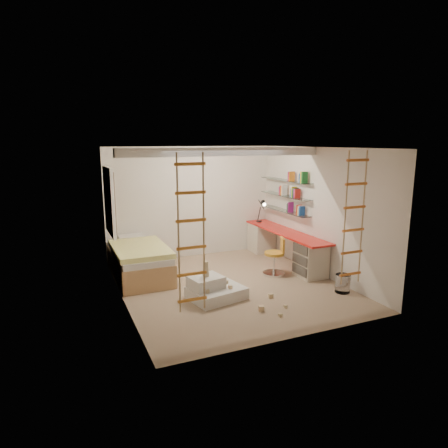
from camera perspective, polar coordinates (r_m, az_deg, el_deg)
name	(u,v)px	position (r m, az deg, el deg)	size (l,w,h in m)	color
floor	(230,286)	(7.74, 0.89, -8.79)	(4.50, 4.50, 0.00)	tan
ceiling_beam	(224,152)	(7.52, 0.00, 10.27)	(4.00, 0.18, 0.16)	white
window_frame	(109,201)	(8.25, -16.09, 3.18)	(0.06, 1.15, 1.35)	white
window_blind	(111,201)	(8.26, -15.81, 3.20)	(0.02, 1.00, 1.20)	#4C2D1E
rope_ladder_left	(191,234)	(5.26, -4.70, -1.46)	(0.41, 0.04, 2.13)	orange
rope_ladder_right	(354,219)	(6.61, 18.06, 0.72)	(0.41, 0.04, 2.13)	orange
waste_bin	(343,283)	(7.67, 16.60, -8.14)	(0.27, 0.27, 0.34)	white
desk	(284,246)	(9.12, 8.56, -3.07)	(0.56, 2.80, 0.75)	red
shelves	(285,196)	(9.21, 8.70, 4.03)	(0.25, 1.80, 0.71)	white
bed	(139,261)	(8.32, -12.01, -5.16)	(1.02, 2.00, 0.69)	#AD7F51
task_lamp	(262,207)	(9.75, 5.50, 2.38)	(0.14, 0.36, 0.57)	black
swivel_chair	(275,261)	(8.32, 7.33, -5.29)	(0.60, 0.60, 0.78)	#C48B25
play_platform	(214,290)	(7.09, -1.51, -9.39)	(1.03, 0.87, 0.40)	silver
toy_blocks	(237,288)	(6.88, 1.81, -9.11)	(1.20, 1.28, 0.67)	#CCB284
books	(285,191)	(9.19, 8.73, 4.75)	(0.14, 0.70, 0.92)	#194CA5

